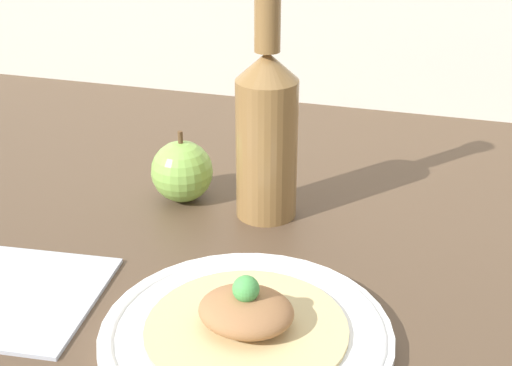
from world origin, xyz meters
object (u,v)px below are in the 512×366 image
object	(u,v)px
cider_bottle	(264,128)
plated_food	(246,317)
apple	(182,171)
plate	(246,335)

from	to	relation	value
cider_bottle	plated_food	bearing A→B (deg)	-77.78
apple	cider_bottle	bearing A→B (deg)	-3.76
apple	plated_food	bearing A→B (deg)	-57.46
plate	plated_food	bearing A→B (deg)	0.00
plate	plated_food	xyz separation A→B (cm)	(0.00, 0.00, 1.79)
plated_food	apple	size ratio (longest dim) A/B	2.00
cider_bottle	apple	xyz separation A→B (cm)	(-9.95, 0.65, -6.69)
plate	plated_food	distance (cm)	1.79
plate	plated_food	world-z (taller)	plated_food
cider_bottle	plate	bearing A→B (deg)	-77.78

